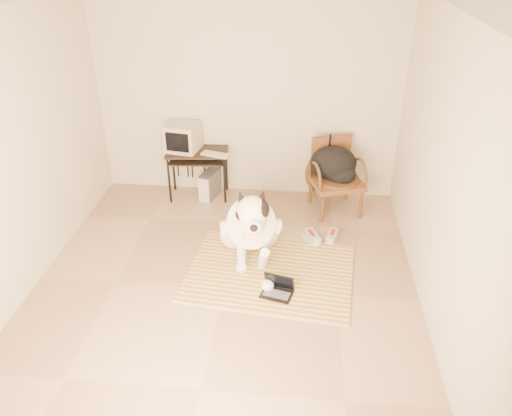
# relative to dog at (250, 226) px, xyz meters

# --- Properties ---
(floor) EXTENTS (4.50, 4.50, 0.00)m
(floor) POSITION_rel_dog_xyz_m (-0.21, -0.60, -0.41)
(floor) COLOR #9D7E60
(floor) RESTS_ON ground
(ceiling) EXTENTS (4.50, 4.50, 0.00)m
(ceiling) POSITION_rel_dog_xyz_m (-0.21, -0.60, 2.29)
(ceiling) COLOR white
(ceiling) RESTS_ON wall_back
(wall_back) EXTENTS (4.50, 0.00, 4.50)m
(wall_back) POSITION_rel_dog_xyz_m (-0.21, 1.65, 0.94)
(wall_back) COLOR beige
(wall_back) RESTS_ON floor
(wall_front) EXTENTS (4.50, 0.00, 4.50)m
(wall_front) POSITION_rel_dog_xyz_m (-0.21, -2.85, 0.94)
(wall_front) COLOR beige
(wall_front) RESTS_ON floor
(wall_left) EXTENTS (0.00, 4.50, 4.50)m
(wall_left) POSITION_rel_dog_xyz_m (-2.21, -0.60, 0.94)
(wall_left) COLOR beige
(wall_left) RESTS_ON floor
(wall_right) EXTENTS (0.00, 4.50, 4.50)m
(wall_right) POSITION_rel_dog_xyz_m (1.79, -0.60, 0.94)
(wall_right) COLOR beige
(wall_right) RESTS_ON floor
(rug) EXTENTS (1.90, 1.53, 0.02)m
(rug) POSITION_rel_dog_xyz_m (0.24, -0.30, -0.40)
(rug) COLOR #C67315
(rug) RESTS_ON floor
(dog) EXTENTS (0.69, 1.39, 1.04)m
(dog) POSITION_rel_dog_xyz_m (0.00, 0.00, 0.00)
(dog) COLOR white
(dog) RESTS_ON rug
(laptop) EXTENTS (0.36, 0.30, 0.22)m
(laptop) POSITION_rel_dog_xyz_m (0.35, -0.65, -0.34)
(laptop) COLOR black
(laptop) RESTS_ON rug
(computer_desk) EXTENTS (0.85, 0.52, 0.68)m
(computer_desk) POSITION_rel_dog_xyz_m (-0.86, 1.38, 0.17)
(computer_desk) COLOR black
(computer_desk) RESTS_ON floor
(crt_monitor) EXTENTS (0.47, 0.45, 0.36)m
(crt_monitor) POSITION_rel_dog_xyz_m (-1.05, 1.42, 0.45)
(crt_monitor) COLOR #B4A88D
(crt_monitor) RESTS_ON computer_desk
(desk_keyboard) EXTENTS (0.40, 0.24, 0.02)m
(desk_keyboard) POSITION_rel_dog_xyz_m (-0.59, 1.27, 0.28)
(desk_keyboard) COLOR #B4A88D
(desk_keyboard) RESTS_ON computer_desk
(pc_tower) EXTENTS (0.26, 0.42, 0.37)m
(pc_tower) POSITION_rel_dog_xyz_m (-0.71, 1.38, -0.23)
(pc_tower) COLOR #4D4D50
(pc_tower) RESTS_ON floor
(rattan_chair) EXTENTS (0.77, 0.76, 0.94)m
(rattan_chair) POSITION_rel_dog_xyz_m (0.98, 1.22, 0.06)
(rattan_chair) COLOR brown
(rattan_chair) RESTS_ON floor
(backpack) EXTENTS (0.59, 0.52, 0.44)m
(backpack) POSITION_rel_dog_xyz_m (0.96, 1.21, 0.22)
(backpack) COLOR black
(backpack) RESTS_ON rattan_chair
(sneaker_left) EXTENTS (0.23, 0.32, 0.10)m
(sneaker_left) POSITION_rel_dog_xyz_m (0.70, 0.39, -0.37)
(sneaker_left) COLOR silver
(sneaker_left) RESTS_ON floor
(sneaker_right) EXTENTS (0.18, 0.30, 0.10)m
(sneaker_right) POSITION_rel_dog_xyz_m (0.94, 0.44, -0.37)
(sneaker_right) COLOR silver
(sneaker_right) RESTS_ON floor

